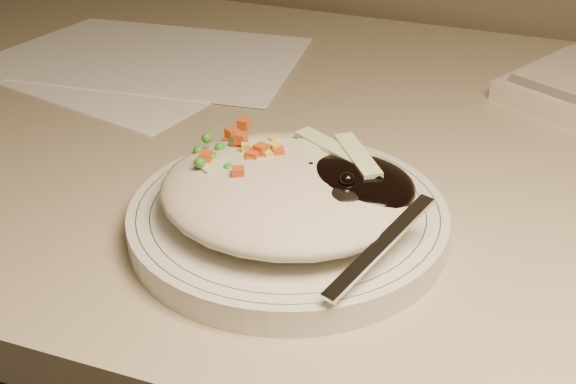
% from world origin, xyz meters
% --- Properties ---
extents(desk, '(1.40, 0.70, 0.74)m').
position_xyz_m(desk, '(0.00, 1.38, 0.54)').
color(desk, tan).
rests_on(desk, ground).
extents(plate, '(0.25, 0.25, 0.02)m').
position_xyz_m(plate, '(-0.06, 1.21, 0.75)').
color(plate, silver).
rests_on(plate, desk).
extents(plate_rim, '(0.23, 0.23, 0.00)m').
position_xyz_m(plate_rim, '(-0.06, 1.21, 0.76)').
color(plate_rim, '#144723').
rests_on(plate_rim, plate).
extents(meal, '(0.21, 0.19, 0.05)m').
position_xyz_m(meal, '(-0.06, 1.21, 0.78)').
color(meal, '#B6AD93').
rests_on(meal, plate).
extents(papers, '(0.37, 0.30, 0.00)m').
position_xyz_m(papers, '(-0.34, 1.48, 0.74)').
color(papers, white).
rests_on(papers, desk).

